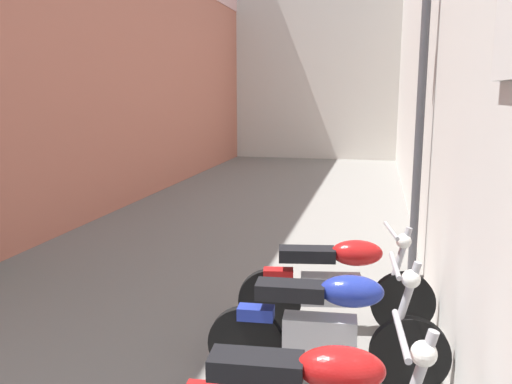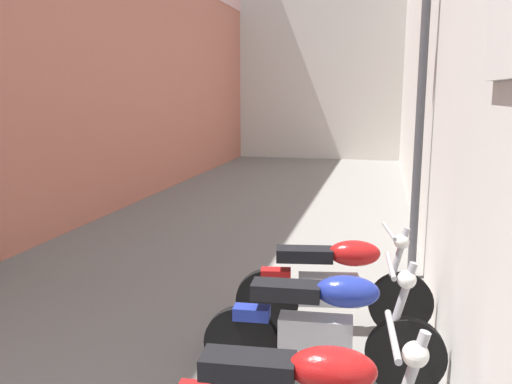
{
  "view_description": "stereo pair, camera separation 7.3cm",
  "coord_description": "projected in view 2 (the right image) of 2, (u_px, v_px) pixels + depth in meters",
  "views": [
    {
      "loc": [
        2.13,
        0.35,
        2.24
      ],
      "look_at": [
        0.56,
        7.16,
        0.93
      ],
      "focal_mm": 37.16,
      "sensor_mm": 36.0,
      "label": 1
    },
    {
      "loc": [
        2.2,
        0.36,
        2.24
      ],
      "look_at": [
        0.56,
        7.16,
        0.93
      ],
      "focal_mm": 37.16,
      "sensor_mm": 36.0,
      "label": 2
    }
  ],
  "objects": [
    {
      "name": "building_far_end",
      "position": [
        323.0,
        62.0,
        18.72
      ],
      "size": [
        8.51,
        2.0,
        6.64
      ],
      "primitive_type": "cube",
      "color": "beige",
      "rests_on": "ground"
    },
    {
      "name": "ground_plane",
      "position": [
        220.0,
        252.0,
        7.56
      ],
      "size": [
        34.63,
        34.63,
        0.0
      ],
      "primitive_type": "plane",
      "color": "slate"
    },
    {
      "name": "street_lamp",
      "position": [
        415.0,
        62.0,
        6.09
      ],
      "size": [
        0.79,
        0.18,
        4.4
      ],
      "color": "#47474C",
      "rests_on": "ground"
    },
    {
      "name": "motorcycle_fourth",
      "position": [
        323.0,
        325.0,
        4.03
      ],
      "size": [
        1.85,
        0.58,
        1.04
      ],
      "color": "black",
      "rests_on": "ground"
    },
    {
      "name": "motorcycle_fifth",
      "position": [
        335.0,
        282.0,
        4.96
      ],
      "size": [
        1.84,
        0.58,
        1.04
      ],
      "color": "black",
      "rests_on": "ground"
    },
    {
      "name": "building_right",
      "position": [
        438.0,
        36.0,
        8.22
      ],
      "size": [
        0.45,
        18.63,
        6.23
      ],
      "color": "silver",
      "rests_on": "ground"
    }
  ]
}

